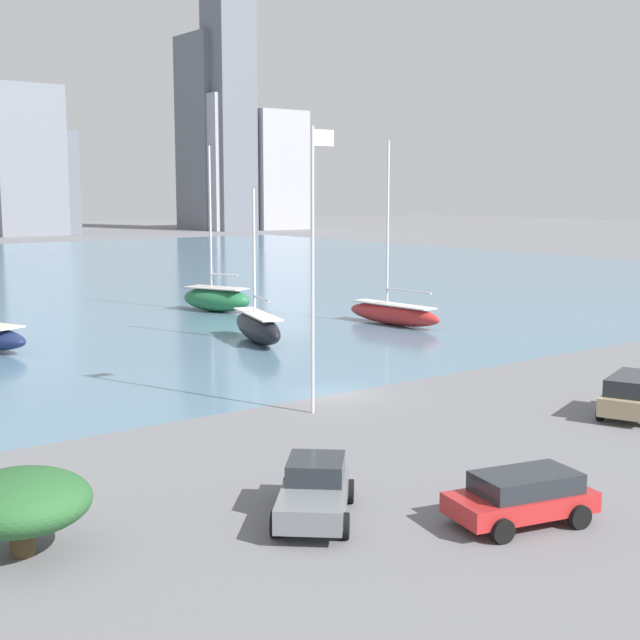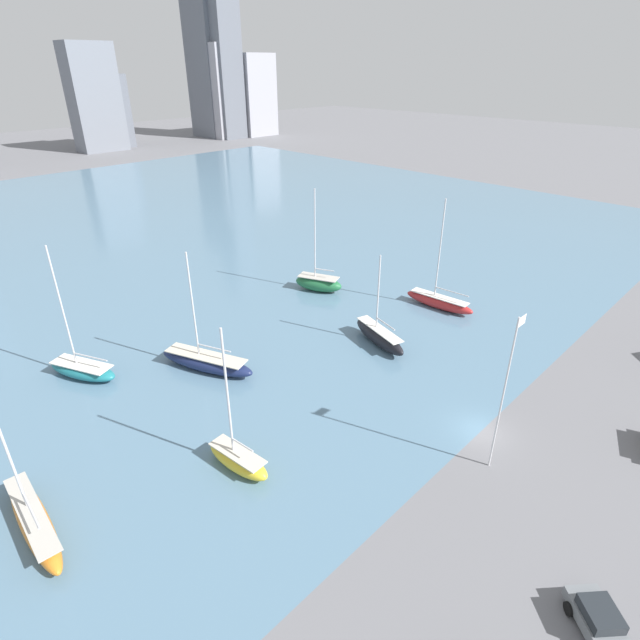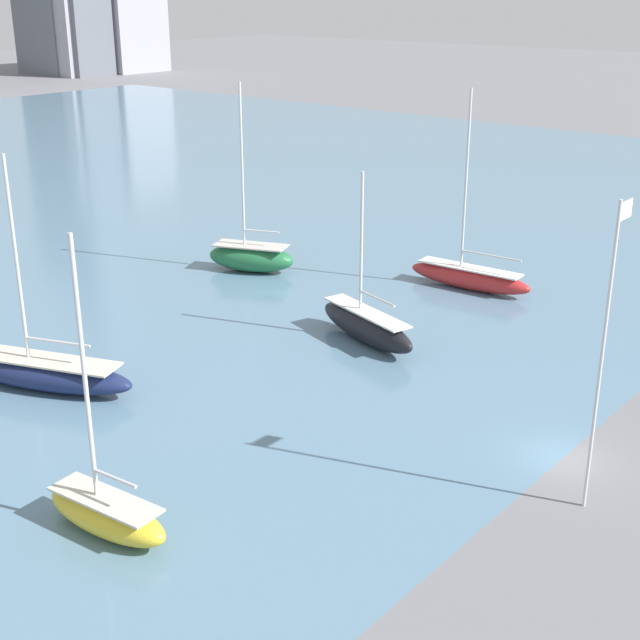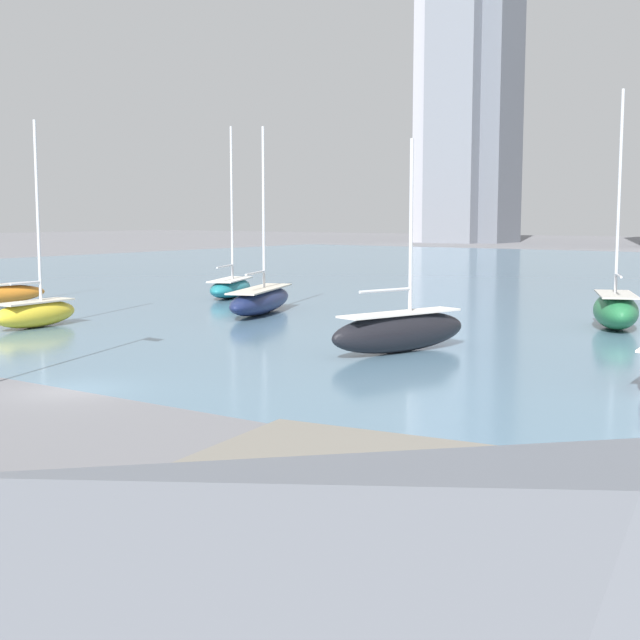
# 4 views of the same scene
# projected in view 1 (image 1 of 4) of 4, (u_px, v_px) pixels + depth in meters

# --- Properties ---
(ground_plane) EXTENTS (500.00, 500.00, 0.00)m
(ground_plane) POSITION_uv_depth(u_px,v_px,m) (335.00, 394.00, 44.45)
(ground_plane) COLOR slate
(flag_pole) EXTENTS (1.24, 0.14, 12.87)m
(flag_pole) POSITION_uv_depth(u_px,v_px,m) (314.00, 261.00, 39.70)
(flag_pole) COLOR silver
(flag_pole) RESTS_ON ground_plane
(yard_shrub) EXTENTS (3.90, 3.90, 2.39)m
(yard_shrub) POSITION_uv_depth(u_px,v_px,m) (21.00, 502.00, 24.56)
(yard_shrub) COLOR #4C3823
(yard_shrub) RESTS_ON ground_plane
(sailboat_black) EXTENTS (4.03, 8.59, 10.21)m
(sailboat_black) POSITION_uv_depth(u_px,v_px,m) (258.00, 327.00, 59.62)
(sailboat_black) COLOR black
(sailboat_black) RESTS_ON harbor_water
(sailboat_green) EXTENTS (4.84, 7.05, 13.75)m
(sailboat_green) POSITION_uv_depth(u_px,v_px,m) (216.00, 298.00, 74.89)
(sailboat_green) COLOR #236B3D
(sailboat_green) RESTS_ON harbor_water
(sailboat_red) EXTENTS (2.41, 9.29, 13.77)m
(sailboat_red) POSITION_uv_depth(u_px,v_px,m) (393.00, 313.00, 67.46)
(sailboat_red) COLOR #B72828
(sailboat_red) RESTS_ON harbor_water
(parked_suv_tan) EXTENTS (4.81, 3.36, 1.91)m
(parked_suv_tan) POSITION_uv_depth(u_px,v_px,m) (632.00, 394.00, 39.81)
(parked_suv_tan) COLOR tan
(parked_suv_tan) RESTS_ON ground_plane
(parked_wagon_red) EXTENTS (4.83, 3.12, 1.59)m
(parked_wagon_red) POSITION_uv_depth(u_px,v_px,m) (522.00, 496.00, 27.02)
(parked_wagon_red) COLOR #B22323
(parked_wagon_red) RESTS_ON ground_plane
(parked_pickup_gray) EXTENTS (4.75, 4.97, 1.76)m
(parked_pickup_gray) POSITION_uv_depth(u_px,v_px,m) (315.00, 490.00, 27.52)
(parked_pickup_gray) COLOR slate
(parked_pickup_gray) RESTS_ON ground_plane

